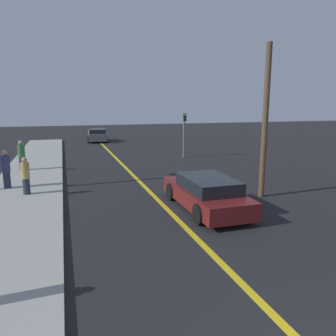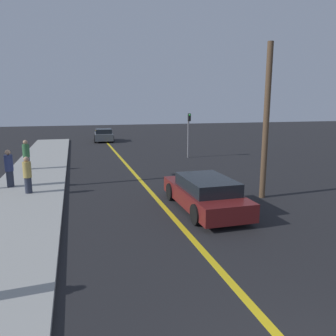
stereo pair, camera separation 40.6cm
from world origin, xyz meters
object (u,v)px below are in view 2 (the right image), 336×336
Objects in this scene: car_ahead_center at (104,135)px; pedestrian_by_sign at (26,155)px; car_near_right_lane at (205,193)px; utility_pole at (266,123)px; pedestrian_mid_group at (27,175)px; pedestrian_far_standing at (9,168)px; traffic_light at (189,130)px.

pedestrian_by_sign reaches higher than car_ahead_center.
car_ahead_center is at bearing 93.70° from car_near_right_lane.
pedestrian_mid_group is at bearing 162.90° from utility_pole.
utility_pole is (9.53, -2.93, 2.22)m from pedestrian_mid_group.
pedestrian_mid_group is 0.25× the size of utility_pole.
pedestrian_far_standing reaches higher than car_near_right_lane.
pedestrian_far_standing is (-5.92, -18.88, 0.35)m from car_ahead_center.
pedestrian_mid_group is 0.92× the size of pedestrian_by_sign.
car_ahead_center is 19.79m from pedestrian_far_standing.
utility_pole reaches higher than traffic_light.
car_near_right_lane is 2.77× the size of pedestrian_by_sign.
traffic_light is (10.74, 2.15, 1.04)m from pedestrian_by_sign.
utility_pole is at bearing -39.80° from pedestrian_by_sign.
utility_pole reaches higher than pedestrian_far_standing.
utility_pole reaches higher than pedestrian_by_sign.
utility_pole is at bearing -92.54° from traffic_light.
car_near_right_lane is 7.58m from pedestrian_mid_group.
traffic_light is at bearing -64.72° from car_ahead_center.
pedestrian_mid_group reaches higher than car_ahead_center.
car_near_right_lane is 24.09m from car_ahead_center.
pedestrian_far_standing is at bearing -92.75° from pedestrian_by_sign.
pedestrian_mid_group is (-6.57, 3.76, 0.31)m from car_near_right_lane.
pedestrian_far_standing is 0.53× the size of traffic_light.
traffic_light reaches higher than car_near_right_lane.
utility_pole reaches higher than car_near_right_lane.
pedestrian_mid_group is at bearing -100.41° from car_ahead_center.
pedestrian_far_standing is 4.22m from pedestrian_by_sign.
pedestrian_by_sign is at bearing -107.93° from car_ahead_center.
utility_pole is at bearing -17.10° from pedestrian_mid_group.
car_near_right_lane is 1.20× the size of car_ahead_center.
car_near_right_lane is at bearing -29.74° from pedestrian_mid_group.
traffic_light is at bearing 30.20° from pedestrian_far_standing.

